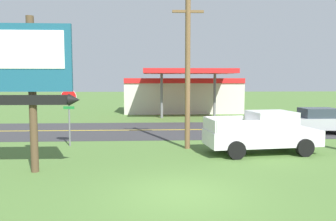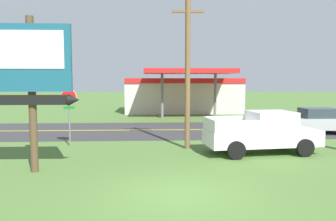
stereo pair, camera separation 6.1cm
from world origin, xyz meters
TOP-DOWN VIEW (x-y plane):
  - ground_plane at (0.00, 0.00)m, footprint 180.00×180.00m
  - road_asphalt at (0.00, 13.00)m, footprint 140.00×8.00m
  - road_centre_line at (0.00, 13.00)m, footprint 126.00×0.20m
  - motel_sign at (-5.17, 2.63)m, footprint 3.25×0.54m
  - stop_sign at (-5.11, 7.69)m, footprint 0.80×0.08m
  - utility_pole at (0.90, 6.77)m, footprint 1.70×0.26m
  - gas_station at (2.47, 26.02)m, footprint 12.00×11.50m
  - pickup_white_parked_on_lawn at (4.31, 5.53)m, footprint 5.39×2.70m
  - car_silver_near_lane at (9.62, 11.00)m, footprint 4.20×2.00m

SIDE VIEW (x-z plane):
  - ground_plane at x=0.00m, z-range 0.00..0.00m
  - road_asphalt at x=0.00m, z-range 0.00..0.02m
  - road_centre_line at x=0.00m, z-range 0.02..0.03m
  - car_silver_near_lane at x=9.62m, z-range 0.01..1.65m
  - pickup_white_parked_on_lawn at x=4.31m, z-range -0.02..1.94m
  - gas_station at x=2.47m, z-range -0.26..4.14m
  - stop_sign at x=-5.11m, z-range 0.55..3.50m
  - motel_sign at x=-5.17m, z-range 0.89..6.59m
  - utility_pole at x=0.90m, z-range 0.26..8.27m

